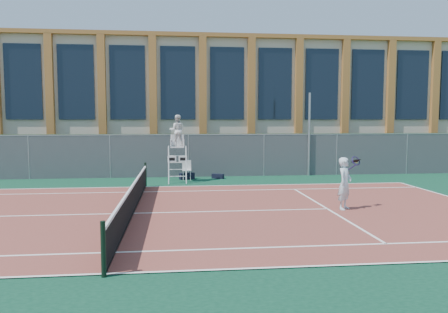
{
  "coord_description": "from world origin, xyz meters",
  "views": [
    {
      "loc": [
        1.42,
        -13.92,
        3.03
      ],
      "look_at": [
        3.24,
        3.0,
        1.56
      ],
      "focal_mm": 35.0,
      "sensor_mm": 36.0,
      "label": 1
    }
  ],
  "objects": [
    {
      "name": "tennis_court",
      "position": [
        0.0,
        0.0,
        0.02
      ],
      "size": [
        23.77,
        10.97,
        0.02
      ],
      "primitive_type": "cube",
      "color": "brown",
      "rests_on": "apron"
    },
    {
      "name": "ground",
      "position": [
        0.0,
        0.0,
        0.0
      ],
      "size": [
        120.0,
        120.0,
        0.0
      ],
      "primitive_type": "plane",
      "color": "#233814"
    },
    {
      "name": "plastic_chair",
      "position": [
        1.88,
        7.86,
        0.57
      ],
      "size": [
        0.45,
        0.45,
        0.96
      ],
      "color": "silver",
      "rests_on": "apron"
    },
    {
      "name": "tennis_player",
      "position": [
        6.94,
        -0.11,
        0.9
      ],
      "size": [
        1.02,
        0.82,
        1.75
      ],
      "color": "silver",
      "rests_on": "tennis_court"
    },
    {
      "name": "apron",
      "position": [
        0.0,
        1.0,
        0.01
      ],
      "size": [
        36.0,
        20.0,
        0.01
      ],
      "primitive_type": "cube",
      "color": "#0B3322",
      "rests_on": "ground"
    },
    {
      "name": "tennis_net",
      "position": [
        0.0,
        0.0,
        0.54
      ],
      "size": [
        0.1,
        11.3,
        1.1
      ],
      "color": "black",
      "rests_on": "ground"
    },
    {
      "name": "building",
      "position": [
        0.0,
        17.95,
        4.15
      ],
      "size": [
        45.0,
        10.6,
        8.22
      ],
      "color": "beige",
      "rests_on": "ground"
    },
    {
      "name": "umpire_chair",
      "position": [
        1.42,
        7.04,
        2.38
      ],
      "size": [
        0.91,
        1.4,
        3.27
      ],
      "color": "white",
      "rests_on": "ground"
    },
    {
      "name": "steel_pole",
      "position": [
        8.42,
        8.7,
        2.21
      ],
      "size": [
        0.12,
        0.12,
        4.42
      ],
      "primitive_type": "cylinder",
      "color": "#9EA0A5",
      "rests_on": "ground"
    },
    {
      "name": "fence",
      "position": [
        0.0,
        8.8,
        1.1
      ],
      "size": [
        40.0,
        0.06,
        2.2
      ],
      "primitive_type": null,
      "color": "#595E60",
      "rests_on": "ground"
    },
    {
      "name": "sports_bag_far",
      "position": [
        3.46,
        7.99,
        0.13
      ],
      "size": [
        0.65,
        0.5,
        0.24
      ],
      "primitive_type": "cube",
      "rotation": [
        0.0,
        0.0,
        -0.46
      ],
      "color": "black",
      "rests_on": "apron"
    },
    {
      "name": "hedge",
      "position": [
        0.0,
        10.0,
        1.1
      ],
      "size": [
        40.0,
        1.4,
        2.2
      ],
      "primitive_type": "cube",
      "color": "black",
      "rests_on": "ground"
    },
    {
      "name": "sports_bag_near",
      "position": [
        1.89,
        7.91,
        0.17
      ],
      "size": [
        0.8,
        0.57,
        0.32
      ],
      "primitive_type": "cube",
      "rotation": [
        0.0,
        0.0,
        0.41
      ],
      "color": "black",
      "rests_on": "apron"
    }
  ]
}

